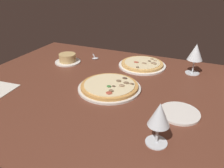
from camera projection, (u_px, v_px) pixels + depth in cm
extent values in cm
cube|color=brown|center=(115.00, 94.00, 105.25)|extent=(150.00, 110.00, 4.00)
cylinder|color=silver|center=(109.00, 88.00, 105.61)|extent=(29.65, 29.65, 1.00)
cylinder|color=#C68C47|center=(109.00, 86.00, 105.12)|extent=(27.03, 27.03, 1.20)
cylinder|color=beige|center=(109.00, 84.00, 104.76)|extent=(23.82, 23.82, 0.40)
ellipsoid|color=#937556|center=(131.00, 84.00, 104.47)|extent=(2.01, 1.44, 0.42)
ellipsoid|color=#4C3828|center=(114.00, 86.00, 102.26)|extent=(1.70, 1.25, 0.45)
ellipsoid|color=#387033|center=(109.00, 86.00, 101.91)|extent=(2.04, 1.89, 0.65)
ellipsoid|color=#937556|center=(122.00, 85.00, 102.65)|extent=(2.79, 2.34, 0.65)
ellipsoid|color=brown|center=(119.00, 81.00, 107.07)|extent=(2.46, 2.26, 0.59)
ellipsoid|color=#4C3828|center=(132.00, 84.00, 104.28)|extent=(1.69, 1.28, 0.48)
ellipsoid|color=#4C3828|center=(125.00, 78.00, 109.81)|extent=(2.52, 1.87, 0.59)
ellipsoid|color=brown|center=(126.00, 83.00, 105.29)|extent=(2.64, 2.26, 0.58)
ellipsoid|color=#AD4733|center=(109.00, 93.00, 96.57)|extent=(2.77, 2.73, 0.46)
ellipsoid|color=brown|center=(111.00, 91.00, 98.08)|extent=(2.26, 1.80, 0.78)
cylinder|color=white|center=(142.00, 65.00, 131.00)|extent=(27.30, 27.30, 1.00)
cylinder|color=tan|center=(142.00, 64.00, 130.50)|extent=(24.23, 24.23, 1.20)
cylinder|color=beige|center=(142.00, 62.00, 130.15)|extent=(20.56, 20.56, 0.40)
ellipsoid|color=#937556|center=(144.00, 63.00, 128.02)|extent=(2.97, 2.13, 0.43)
ellipsoid|color=brown|center=(137.00, 67.00, 122.27)|extent=(1.69, 1.62, 0.78)
ellipsoid|color=#937556|center=(154.00, 63.00, 127.17)|extent=(2.60, 2.14, 0.76)
ellipsoid|color=#937556|center=(155.00, 60.00, 131.88)|extent=(1.79, 1.69, 0.51)
ellipsoid|color=#937556|center=(152.00, 59.00, 134.28)|extent=(2.17, 2.01, 0.50)
ellipsoid|color=#4C3828|center=(149.00, 61.00, 131.14)|extent=(1.95, 1.45, 0.41)
ellipsoid|color=#937556|center=(153.00, 63.00, 128.23)|extent=(3.06, 2.66, 0.53)
ellipsoid|color=#AD4733|center=(137.00, 62.00, 129.38)|extent=(2.87, 2.09, 0.48)
cylinder|color=silver|center=(68.00, 62.00, 136.48)|extent=(15.36, 15.36, 0.80)
cylinder|color=tan|center=(67.00, 58.00, 135.26)|extent=(10.13, 10.13, 4.68)
cylinder|color=silver|center=(192.00, 73.00, 122.07)|extent=(7.52, 7.52, 0.40)
cylinder|color=silver|center=(193.00, 66.00, 120.33)|extent=(0.80, 0.80, 7.41)
cone|color=silver|center=(196.00, 52.00, 116.74)|extent=(8.05, 8.05, 8.61)
cylinder|color=silver|center=(156.00, 142.00, 72.33)|extent=(7.15, 7.15, 0.40)
cylinder|color=silver|center=(157.00, 133.00, 70.72)|extent=(0.80, 0.80, 6.79)
cone|color=silver|center=(159.00, 114.00, 67.47)|extent=(6.95, 6.95, 7.73)
cone|color=maroon|center=(159.00, 120.00, 68.42)|extent=(2.80, 2.80, 3.46)
cylinder|color=silver|center=(179.00, 113.00, 86.90)|extent=(15.93, 15.93, 0.90)
ellipsoid|color=silver|center=(95.00, 58.00, 141.93)|extent=(4.88, 4.65, 1.00)
cylinder|color=silver|center=(94.00, 56.00, 145.79)|extent=(5.85, 7.38, 0.70)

